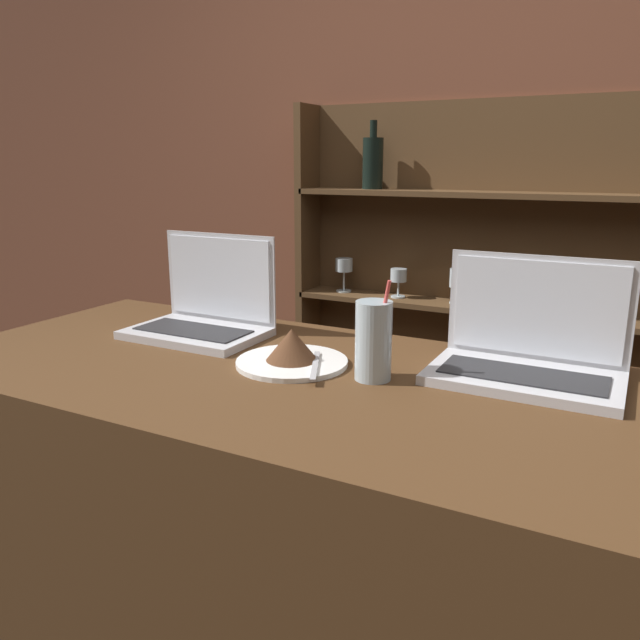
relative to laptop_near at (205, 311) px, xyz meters
name	(u,v)px	position (x,y,z in m)	size (l,w,h in m)	color
bar_counter	(357,628)	(0.46, -0.14, -0.58)	(1.80, 0.67, 1.04)	#4C3019
back_wall	(520,186)	(0.46, 1.25, 0.25)	(7.00, 0.06, 2.70)	brown
back_shelf	(490,319)	(0.40, 1.18, -0.23)	(1.53, 0.18, 1.65)	brown
laptop_near	(205,311)	(0.00, 0.00, 0.00)	(0.31, 0.20, 0.23)	silver
laptop_far	(529,351)	(0.72, 0.03, 0.00)	(0.34, 0.20, 0.22)	silver
cake_plate	(292,352)	(0.30, -0.11, -0.03)	(0.22, 0.22, 0.07)	white
water_glass	(374,341)	(0.47, -0.11, 0.02)	(0.07, 0.07, 0.19)	silver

